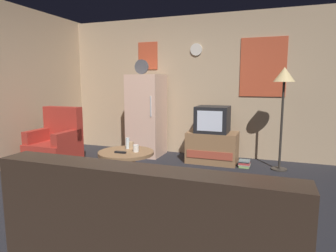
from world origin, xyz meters
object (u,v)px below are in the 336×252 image
(mug_ceramic_white, at_px, (136,148))
(crt_tv, at_px, (213,119))
(wine_glass, at_px, (128,143))
(tv_stand, at_px, (212,147))
(standing_lamp, at_px, (284,83))
(coffee_table, at_px, (126,169))
(remote_control, at_px, (120,152))
(fridge, at_px, (146,115))
(mug_ceramic_tan, at_px, (131,145))
(couch, at_px, (154,252))
(armchair, at_px, (56,146))
(book_stack, at_px, (244,164))

(mug_ceramic_white, bearing_deg, crt_tv, 66.41)
(wine_glass, bearing_deg, tv_stand, 58.66)
(standing_lamp, relative_size, coffee_table, 2.21)
(crt_tv, relative_size, mug_ceramic_white, 6.00)
(remote_control, bearing_deg, crt_tv, 63.06)
(fridge, xyz_separation_m, crt_tv, (1.27, -0.10, -0.01))
(mug_ceramic_white, distance_m, mug_ceramic_tan, 0.21)
(tv_stand, bearing_deg, couch, -84.81)
(remote_control, xyz_separation_m, armchair, (-1.53, 0.59, -0.15))
(couch, bearing_deg, fridge, 114.75)
(wine_glass, bearing_deg, coffee_table, -70.34)
(mug_ceramic_white, relative_size, remote_control, 0.60)
(tv_stand, relative_size, mug_ceramic_tan, 9.33)
(tv_stand, distance_m, mug_ceramic_white, 1.72)
(armchair, bearing_deg, wine_glass, -12.49)
(coffee_table, bearing_deg, wine_glass, 109.66)
(remote_control, height_order, couch, couch)
(wine_glass, distance_m, armchair, 1.55)
(crt_tv, distance_m, mug_ceramic_white, 1.71)
(fridge, bearing_deg, mug_ceramic_tan, -73.74)
(armchair, bearing_deg, couch, -39.80)
(coffee_table, xyz_separation_m, remote_control, (-0.02, -0.11, 0.25))
(fridge, relative_size, wine_glass, 11.80)
(wine_glass, distance_m, remote_control, 0.27)
(mug_ceramic_tan, bearing_deg, crt_tv, 59.40)
(standing_lamp, xyz_separation_m, armchair, (-3.45, -1.01, -1.02))
(fridge, distance_m, couch, 3.79)
(standing_lamp, xyz_separation_m, couch, (-0.78, -3.23, -1.05))
(coffee_table, bearing_deg, book_stack, 46.63)
(standing_lamp, bearing_deg, armchair, -163.69)
(standing_lamp, relative_size, armchair, 1.66)
(tv_stand, height_order, crt_tv, crt_tv)
(fridge, relative_size, armchair, 1.84)
(wine_glass, relative_size, couch, 0.09)
(crt_tv, xyz_separation_m, couch, (0.31, -3.32, -0.43))
(wine_glass, relative_size, mug_ceramic_white, 1.67)
(tv_stand, distance_m, crt_tv, 0.48)
(standing_lamp, height_order, book_stack, standing_lamp)
(tv_stand, xyz_separation_m, crt_tv, (-0.01, -0.00, 0.48))
(mug_ceramic_white, bearing_deg, fridge, 109.56)
(tv_stand, xyz_separation_m, remote_control, (-0.84, -1.69, 0.23))
(fridge, relative_size, tv_stand, 2.11)
(standing_lamp, xyz_separation_m, mug_ceramic_white, (-1.77, -1.47, -0.84))
(standing_lamp, bearing_deg, tv_stand, 175.23)
(crt_tv, xyz_separation_m, standing_lamp, (1.09, -0.09, 0.61))
(standing_lamp, xyz_separation_m, mug_ceramic_tan, (-1.92, -1.31, -0.84))
(book_stack, bearing_deg, fridge, 172.93)
(standing_lamp, bearing_deg, fridge, 175.46)
(couch, relative_size, book_stack, 9.19)
(crt_tv, relative_size, mug_ceramic_tan, 6.00)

